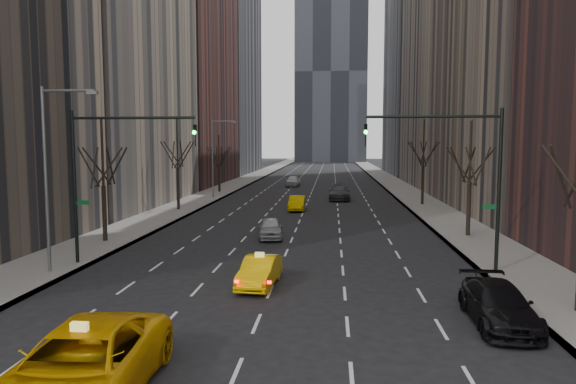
% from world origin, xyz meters
% --- Properties ---
extents(ground, '(400.00, 400.00, 0.00)m').
position_xyz_m(ground, '(0.00, 0.00, 0.00)').
color(ground, black).
rests_on(ground, ground).
extents(sidewalk_left, '(4.50, 320.00, 0.15)m').
position_xyz_m(sidewalk_left, '(-12.25, 70.00, 0.07)').
color(sidewalk_left, slate).
rests_on(sidewalk_left, ground).
extents(sidewalk_right, '(4.50, 320.00, 0.15)m').
position_xyz_m(sidewalk_right, '(12.25, 70.00, 0.07)').
color(sidewalk_right, slate).
rests_on(sidewalk_right, ground).
extents(bld_left_far, '(14.00, 28.00, 44.00)m').
position_xyz_m(bld_left_far, '(-21.50, 66.00, 22.00)').
color(bld_left_far, brown).
rests_on(bld_left_far, ground).
extents(bld_left_deep, '(14.00, 30.00, 60.00)m').
position_xyz_m(bld_left_deep, '(-21.50, 96.00, 30.00)').
color(bld_left_deep, slate).
rests_on(bld_left_deep, ground).
extents(bld_right_far, '(14.00, 28.00, 50.00)m').
position_xyz_m(bld_right_far, '(21.50, 64.00, 25.00)').
color(bld_right_far, gray).
rests_on(bld_right_far, ground).
extents(bld_right_deep, '(14.00, 30.00, 58.00)m').
position_xyz_m(bld_right_deep, '(21.50, 95.00, 29.00)').
color(bld_right_deep, slate).
rests_on(bld_right_deep, ground).
extents(tree_lw_b, '(3.36, 3.50, 7.82)m').
position_xyz_m(tree_lw_b, '(-12.00, 18.00, 3.72)').
color(tree_lw_b, black).
rests_on(tree_lw_b, ground).
extents(tree_lw_c, '(3.36, 3.50, 8.74)m').
position_xyz_m(tree_lw_c, '(-12.00, 34.00, 4.04)').
color(tree_lw_c, black).
rests_on(tree_lw_c, ground).
extents(tree_lw_d, '(3.36, 3.50, 7.36)m').
position_xyz_m(tree_lw_d, '(-12.00, 52.00, 3.56)').
color(tree_lw_d, black).
rests_on(tree_lw_d, ground).
extents(tree_rw_b, '(3.36, 3.50, 7.82)m').
position_xyz_m(tree_rw_b, '(12.00, 22.00, 3.72)').
color(tree_rw_b, black).
rests_on(tree_rw_b, ground).
extents(tree_rw_c, '(3.36, 3.50, 8.74)m').
position_xyz_m(tree_rw_c, '(12.00, 40.00, 4.04)').
color(tree_rw_c, black).
rests_on(tree_rw_c, ground).
extents(traffic_mast_left, '(6.69, 0.39, 8.00)m').
position_xyz_m(traffic_mast_left, '(-9.11, 12.00, 5.49)').
color(traffic_mast_left, black).
rests_on(traffic_mast_left, ground).
extents(traffic_mast_right, '(6.69, 0.39, 8.00)m').
position_xyz_m(traffic_mast_right, '(9.11, 12.00, 5.49)').
color(traffic_mast_right, black).
rests_on(traffic_mast_right, ground).
extents(streetlight_near, '(2.83, 0.22, 9.00)m').
position_xyz_m(streetlight_near, '(-10.84, 10.00, 5.62)').
color(streetlight_near, slate).
rests_on(streetlight_near, ground).
extents(streetlight_far, '(2.83, 0.22, 9.00)m').
position_xyz_m(streetlight_far, '(-10.84, 45.00, 5.62)').
color(streetlight_far, slate).
rests_on(streetlight_far, ground).
extents(taxi_suv, '(3.41, 6.84, 1.86)m').
position_xyz_m(taxi_suv, '(-3.49, -1.99, 0.93)').
color(taxi_suv, '#E19F04').
rests_on(taxi_suv, ground).
extents(taxi_sedan, '(1.73, 4.13, 1.33)m').
position_xyz_m(taxi_sedan, '(-0.58, 8.86, 0.66)').
color(taxi_sedan, '#FFC305').
rests_on(taxi_sedan, ground).
extents(silver_sedan_ahead, '(2.07, 4.14, 1.35)m').
position_xyz_m(silver_sedan_ahead, '(-1.50, 20.63, 0.68)').
color(silver_sedan_ahead, '#9A9CA1').
rests_on(silver_sedan_ahead, ground).
extents(parked_suv_black, '(2.12, 5.01, 1.44)m').
position_xyz_m(parked_suv_black, '(8.62, 4.67, 0.72)').
color(parked_suv_black, black).
rests_on(parked_suv_black, ground).
extents(far_taxi, '(1.49, 4.24, 1.39)m').
position_xyz_m(far_taxi, '(-0.67, 35.12, 0.70)').
color(far_taxi, '#D7AE04').
rests_on(far_taxi, ground).
extents(far_suv_grey, '(2.38, 5.80, 1.68)m').
position_xyz_m(far_suv_grey, '(3.51, 44.83, 0.84)').
color(far_suv_grey, '#313036').
rests_on(far_suv_grey, ground).
extents(far_car_white, '(2.13, 4.78, 1.60)m').
position_xyz_m(far_car_white, '(-3.14, 62.52, 0.80)').
color(far_car_white, silver).
rests_on(far_car_white, ground).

